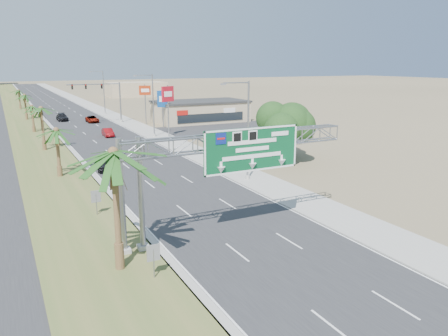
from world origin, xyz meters
name	(u,v)px	position (x,y,z in m)	size (l,w,h in m)	color
ground	(336,296)	(0.00, 0.00, 0.00)	(600.00, 600.00, 0.00)	#8C7A59
road	(59,107)	(0.00, 110.00, 0.01)	(12.00, 300.00, 0.02)	#28282B
sidewalk_right	(91,106)	(8.50, 110.00, 0.05)	(4.00, 300.00, 0.10)	#9E9B93
median_grass	(19,109)	(-10.00, 110.00, 0.06)	(7.00, 300.00, 0.12)	#4B5F2A
sign_gantry	(229,150)	(-1.06, 9.93, 6.06)	(16.75, 1.24, 7.50)	gray
palm_near	(113,153)	(-9.20, 8.00, 6.93)	(5.70, 5.70, 8.35)	brown
palm_row_b	(56,131)	(-9.50, 32.00, 4.90)	(3.99, 3.99, 5.95)	brown
palm_row_c	(41,109)	(-9.50, 48.00, 5.66)	(3.99, 3.99, 6.75)	brown
palm_row_d	(32,107)	(-9.50, 66.00, 4.42)	(3.99, 3.99, 5.45)	brown
palm_row_e	(24,96)	(-9.50, 85.00, 5.09)	(3.99, 3.99, 6.15)	brown
palm_row_f	(19,91)	(-9.50, 110.00, 4.71)	(3.99, 3.99, 5.75)	brown
streetlight_near	(246,135)	(7.30, 22.00, 4.69)	(3.27, 0.44, 10.00)	gray
streetlight_mid	(152,108)	(7.30, 52.00, 4.69)	(3.27, 0.44, 10.00)	gray
streetlight_far	(103,94)	(7.30, 88.00, 4.69)	(3.27, 0.44, 10.00)	gray
signal_mast	(110,99)	(5.17, 71.97, 4.85)	(10.28, 0.71, 8.00)	gray
store_building	(200,112)	(22.00, 66.00, 2.00)	(18.00, 10.00, 4.00)	tan
oak_near	(286,126)	(15.00, 26.00, 4.53)	(4.50, 4.50, 6.80)	brown
oak_far	(287,127)	(18.00, 30.00, 3.82)	(3.50, 3.50, 5.60)	brown
median_signback_a	(153,255)	(-7.80, 6.00, 1.45)	(0.75, 0.08, 2.08)	gray
median_signback_b	(96,198)	(-8.50, 18.00, 1.45)	(0.75, 0.08, 2.08)	gray
building_distant_right	(136,89)	(30.00, 140.00, 2.50)	(20.00, 12.00, 5.00)	tan
car_left_lane	(104,163)	(-4.69, 33.10, 0.74)	(1.74, 4.34, 1.48)	black
car_mid_lane	(108,133)	(0.89, 55.89, 0.66)	(1.39, 4.00, 1.32)	maroon
car_right_lane	(92,119)	(2.00, 74.78, 0.64)	(2.13, 4.62, 1.28)	gray
car_far	(62,117)	(-3.05, 80.29, 0.72)	(2.03, 5.00, 1.45)	black
pole_sign_red_near	(168,97)	(9.58, 50.88, 6.48)	(2.31, 1.26, 8.31)	gray
pole_sign_blue	(163,100)	(12.47, 61.64, 5.03)	(2.01, 0.83, 6.96)	gray
pole_sign_red_far	(145,93)	(10.91, 67.29, 6.01)	(2.13, 1.17, 7.66)	gray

